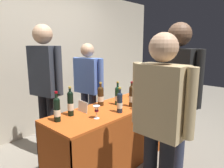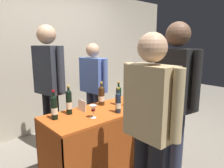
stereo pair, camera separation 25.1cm
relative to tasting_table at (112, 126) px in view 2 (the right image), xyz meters
The scene contains 20 objects.
ground_plane 0.51m from the tasting_table, ahead, with size 12.00×12.00×0.00m, color gray.
back_partition 1.78m from the tasting_table, 90.00° to the left, with size 5.91×0.12×2.51m, color #B2A893.
tasting_table is the anchor object (origin of this frame).
featured_wine_bottle 0.46m from the tasting_table, 37.89° to the right, with size 0.07×0.07×0.32m.
display_bottle_0 0.42m from the tasting_table, 111.50° to the right, with size 0.07×0.07×0.30m.
display_bottle_1 0.40m from the tasting_table, 11.10° to the left, with size 0.07×0.07×0.31m.
display_bottle_2 0.81m from the tasting_table, behind, with size 0.07×0.07×0.32m.
display_bottle_3 0.41m from the tasting_table, 98.91° to the left, with size 0.08×0.08×0.30m.
display_bottle_4 0.61m from the tasting_table, 23.70° to the right, with size 0.08×0.08×0.30m.
display_bottle_5 0.83m from the tasting_table, ahead, with size 0.08×0.08×0.33m.
display_bottle_6 0.66m from the tasting_table, 164.24° to the left, with size 0.07×0.07×0.33m.
display_bottle_7 0.72m from the tasting_table, ahead, with size 0.08×0.08×0.35m.
wine_glass_near_vendor 0.53m from the tasting_table, 161.41° to the right, with size 0.08×0.08×0.14m.
wine_glass_mid 0.62m from the tasting_table, 10.53° to the right, with size 0.07×0.07×0.13m.
wine_glass_near_taster 0.72m from the tasting_table, 12.59° to the right, with size 0.06×0.06×0.14m.
brochure_stand 0.49m from the tasting_table, 157.64° to the left, with size 0.17×0.01×0.13m, color silver.
vendor_presenter 1.03m from the tasting_table, 122.94° to the left, with size 0.29×0.55×1.78m.
vendor_assistant 0.94m from the tasting_table, 69.00° to the left, with size 0.27×0.59×1.54m.
taster_foreground_right 0.93m from the tasting_table, 73.15° to the right, with size 0.28×0.57×1.75m.
taster_foreground_left 1.07m from the tasting_table, 113.79° to the right, with size 0.22×0.56×1.63m.
Camera 2 is at (-1.64, -1.84, 1.56)m, focal length 33.10 mm.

